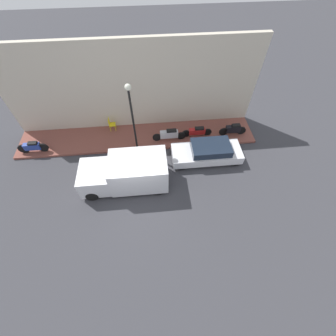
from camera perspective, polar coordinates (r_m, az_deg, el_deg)
ground_plane at (r=12.76m, az=-7.33°, el=-6.09°), size 60.00×60.00×0.00m
sidewalk at (r=15.42m, az=-7.64°, el=7.82°), size 2.43×15.49×0.15m
building_facade at (r=14.73m, az=-8.95°, el=19.45°), size 0.30×15.49×5.83m
parked_car at (r=13.90m, az=10.00°, el=4.01°), size 1.65×4.21×1.17m
delivery_van at (r=12.40m, az=-10.72°, el=-1.25°), size 2.00×4.70×1.93m
scooter_silver at (r=14.70m, az=0.32°, el=8.50°), size 0.30×2.15×0.84m
motorcycle_red at (r=15.13m, az=7.42°, el=9.20°), size 0.30×1.98×0.71m
motorcycle_black at (r=15.66m, az=16.20°, el=9.40°), size 0.30×1.80×0.84m
motorcycle_blue at (r=16.28m, az=-31.16°, el=4.63°), size 0.30×1.83×0.81m
streetlamp at (r=12.75m, az=-9.33°, el=14.70°), size 0.35×0.35×4.44m
cafe_chair at (r=15.84m, az=-14.28°, el=10.86°), size 0.40×0.40×0.92m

